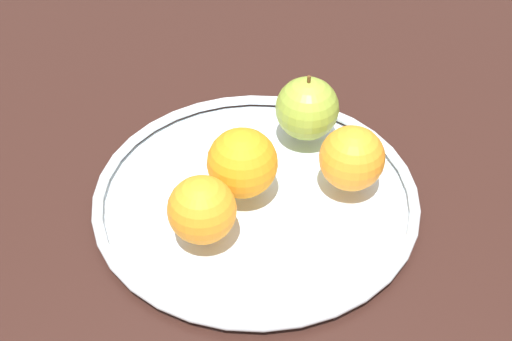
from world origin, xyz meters
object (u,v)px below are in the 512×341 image
(orange_front_right, at_px, (242,163))
(orange_front_left, at_px, (202,210))
(apple, at_px, (307,108))
(fruit_bowl, at_px, (256,196))
(orange_back_right, at_px, (352,158))

(orange_front_right, bearing_deg, orange_front_left, 68.39)
(apple, distance_m, orange_front_right, 0.12)
(fruit_bowl, height_order, orange_back_right, orange_back_right)
(orange_front_right, height_order, orange_back_right, orange_front_right)
(orange_back_right, bearing_deg, orange_front_left, 35.05)
(fruit_bowl, distance_m, orange_front_right, 0.05)
(orange_front_left, bearing_deg, fruit_bowl, -121.01)
(fruit_bowl, distance_m, orange_front_left, 0.10)
(apple, height_order, orange_back_right, apple)
(apple, bearing_deg, orange_front_right, 61.36)
(orange_front_right, bearing_deg, orange_back_right, -165.92)
(orange_front_right, xyz_separation_m, orange_back_right, (-0.12, -0.03, -0.00))
(apple, height_order, orange_front_right, apple)
(apple, height_order, orange_front_left, apple)
(apple, relative_size, orange_front_right, 1.08)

